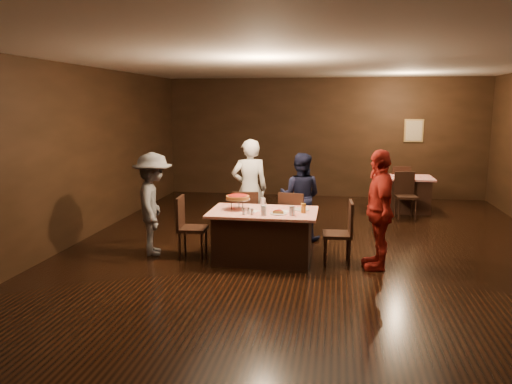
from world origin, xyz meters
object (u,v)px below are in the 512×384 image
at_px(main_table, 263,236).
at_px(back_table, 402,194).
at_px(chair_far_right, 294,220).
at_px(glass_front_right, 292,211).
at_px(chair_far_left, 246,218).
at_px(diner_navy_hoodie, 300,197).
at_px(chair_end_right, 337,233).
at_px(pizza_stand, 238,198).
at_px(chair_end_left, 193,227).
at_px(glass_front_left, 264,211).
at_px(diner_grey_knit, 153,204).
at_px(diner_red_shirt, 379,210).
at_px(glass_amber, 303,208).
at_px(glass_back, 263,202).
at_px(diner_white_jacket, 250,189).
at_px(chair_back_near, 406,196).
at_px(chair_back_far, 399,186).
at_px(plate_empty, 301,210).

xyz_separation_m(main_table, back_table, (2.50, 4.01, 0.00)).
xyz_separation_m(chair_far_right, glass_front_right, (0.05, -1.00, 0.37)).
relative_size(chair_far_left, diner_navy_hoodie, 0.62).
xyz_separation_m(back_table, chair_far_left, (-2.90, -3.26, 0.09)).
height_order(main_table, chair_end_right, chair_end_right).
xyz_separation_m(diner_navy_hoodie, glass_front_right, (-0.00, -1.57, 0.08)).
bearing_deg(pizza_stand, chair_end_right, -1.91).
relative_size(main_table, glass_front_right, 11.43).
bearing_deg(chair_far_right, chair_end_left, 38.71).
xyz_separation_m(chair_far_right, pizza_stand, (-0.80, -0.70, 0.48)).
relative_size(back_table, glass_front_left, 9.29).
relative_size(back_table, diner_navy_hoodie, 0.85).
relative_size(diner_grey_knit, diner_red_shirt, 0.94).
bearing_deg(back_table, diner_navy_hoodie, -127.17).
relative_size(chair_end_right, glass_amber, 6.79).
bearing_deg(glass_back, main_table, -80.54).
height_order(chair_far_right, diner_white_jacket, diner_white_jacket).
relative_size(diner_red_shirt, glass_back, 12.31).
xyz_separation_m(back_table, chair_back_near, (0.00, -0.70, 0.09)).
xyz_separation_m(chair_back_far, glass_amber, (-1.90, -4.66, 0.37)).
xyz_separation_m(pizza_stand, glass_front_left, (0.45, -0.35, -0.11)).
height_order(chair_far_right, pizza_stand, pizza_stand).
bearing_deg(pizza_stand, glass_front_left, -37.87).
height_order(diner_grey_knit, glass_front_right, diner_grey_knit).
height_order(glass_amber, glass_back, same).
bearing_deg(diner_red_shirt, chair_back_near, 160.96).
xyz_separation_m(chair_far_right, plate_empty, (0.15, -0.60, 0.30)).
relative_size(chair_end_right, plate_empty, 3.80).
height_order(chair_far_left, chair_back_far, same).
relative_size(chair_back_near, diner_navy_hoodie, 0.62).
height_order(chair_far_right, plate_empty, chair_far_right).
xyz_separation_m(chair_far_left, plate_empty, (0.95, -0.60, 0.30)).
height_order(diner_white_jacket, diner_red_shirt, diner_white_jacket).
distance_m(main_table, glass_amber, 0.75).
xyz_separation_m(glass_front_right, glass_back, (-0.50, 0.55, 0.00)).
bearing_deg(chair_far_right, diner_red_shirt, 159.51).
relative_size(chair_far_right, glass_back, 6.79).
distance_m(diner_white_jacket, glass_amber, 1.70).
relative_size(chair_back_far, plate_empty, 3.80).
relative_size(chair_far_right, chair_back_far, 1.00).
bearing_deg(chair_back_far, main_table, 54.17).
bearing_deg(chair_far_right, glass_amber, 116.18).
xyz_separation_m(chair_end_left, glass_amber, (1.70, -0.05, 0.37)).
distance_m(back_table, glass_front_left, 4.98).
relative_size(back_table, chair_back_near, 1.37).
relative_size(diner_navy_hoodie, glass_back, 10.86).
distance_m(back_table, diner_navy_hoodie, 3.41).
bearing_deg(chair_end_left, plate_empty, -88.33).
xyz_separation_m(chair_end_right, diner_white_jacket, (-1.54, 1.29, 0.40)).
xyz_separation_m(chair_back_near, diner_white_jacket, (-2.94, -2.02, 0.40)).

